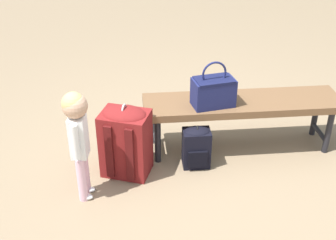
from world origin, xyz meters
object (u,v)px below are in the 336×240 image
at_px(backpack_small, 196,146).
at_px(child_standing, 78,131).
at_px(park_bench, 242,106).
at_px(backpack_large, 126,139).
at_px(handbag, 213,91).

bearing_deg(backpack_small, child_standing, 2.09).
distance_m(park_bench, backpack_large, 0.99).
bearing_deg(handbag, park_bench, 175.85).
relative_size(park_bench, handbag, 4.48).
bearing_deg(handbag, backpack_small, 30.78).
height_order(park_bench, child_standing, child_standing).
height_order(handbag, child_standing, child_standing).
bearing_deg(backpack_large, handbag, 178.41).
relative_size(handbag, backpack_large, 0.62).
height_order(park_bench, backpack_large, backpack_large).
height_order(park_bench, backpack_small, park_bench).
relative_size(park_bench, backpack_large, 2.77).
xyz_separation_m(handbag, child_standing, (1.09, 0.14, -0.02)).
bearing_deg(backpack_small, park_bench, -168.65).
relative_size(park_bench, backpack_small, 4.56).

